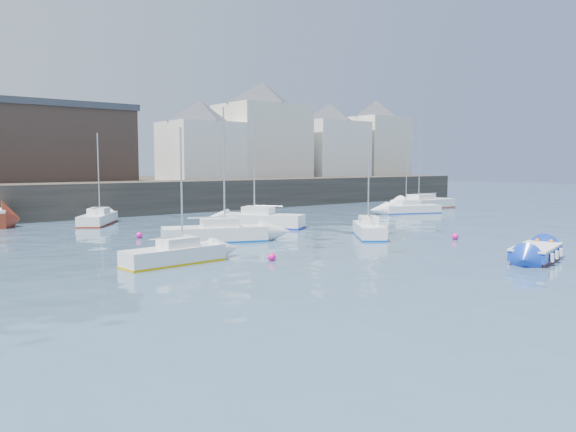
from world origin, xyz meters
TOP-DOWN VIEW (x-y plane):
  - water at (0.00, 0.00)m, footprint 220.00×220.00m
  - quay_wall at (0.00, 35.00)m, footprint 90.00×5.00m
  - land_strip at (0.00, 53.00)m, footprint 90.00×32.00m
  - bldg_east_a at (20.00, 42.00)m, footprint 13.36×13.36m
  - bldg_east_b at (31.00, 41.50)m, footprint 11.88×11.88m
  - bldg_east_c at (40.00, 41.50)m, footprint 11.14×11.14m
  - bldg_east_d at (11.00, 41.50)m, footprint 11.14×11.14m
  - warehouse at (-6.00, 43.00)m, footprint 16.40×10.40m
  - blue_dinghy at (4.80, -1.12)m, footprint 4.19×2.60m
  - sailboat_a at (-9.19, 9.05)m, footprint 5.00×1.91m
  - sailboat_b at (-3.78, 14.28)m, footprint 6.51×4.15m
  - sailboat_c at (4.98, 9.96)m, footprint 4.16×4.68m
  - sailboat_d at (20.83, 19.42)m, footprint 5.86×3.67m
  - sailboat_f at (2.82, 18.60)m, footprint 5.01×6.20m
  - sailboat_g at (26.53, 22.39)m, footprint 7.56×2.86m
  - sailboat_h at (-5.75, 28.26)m, footprint 4.59×5.46m
  - buoy_near at (-5.09, 6.91)m, footprint 0.39×0.39m
  - buoy_mid at (8.31, 5.85)m, footprint 0.41×0.41m
  - buoy_far at (-6.66, 18.68)m, footprint 0.39×0.39m

SIDE VIEW (x-z plane):
  - water at x=0.00m, z-range 0.00..0.00m
  - buoy_near at x=-5.09m, z-range -0.20..0.20m
  - buoy_mid at x=8.31m, z-range -0.20..0.20m
  - buoy_far at x=-6.66m, z-range -0.20..0.20m
  - blue_dinghy at x=4.80m, z-range 0.04..0.78m
  - sailboat_d at x=20.83m, z-range -3.13..4.00m
  - sailboat_a at x=-9.19m, z-range -2.74..3.63m
  - sailboat_h at x=-5.75m, z-range -3.05..3.97m
  - sailboat_c at x=4.98m, z-range -2.66..3.62m
  - sailboat_b at x=-3.78m, z-range -3.48..4.52m
  - sailboat_g at x=26.53m, z-range -4.16..5.23m
  - sailboat_f at x=2.82m, z-range -3.42..4.54m
  - land_strip at x=0.00m, z-range 0.00..2.80m
  - quay_wall at x=0.00m, z-range 0.00..3.00m
  - warehouse at x=-6.00m, z-range 2.82..10.42m
  - bldg_east_d at x=11.00m, z-range 2.89..11.84m
  - bldg_east_b at x=31.00m, z-range 2.89..12.84m
  - bldg_east_c at x=40.00m, z-range 2.90..13.85m
  - bldg_east_a at x=20.00m, z-range 2.91..14.71m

